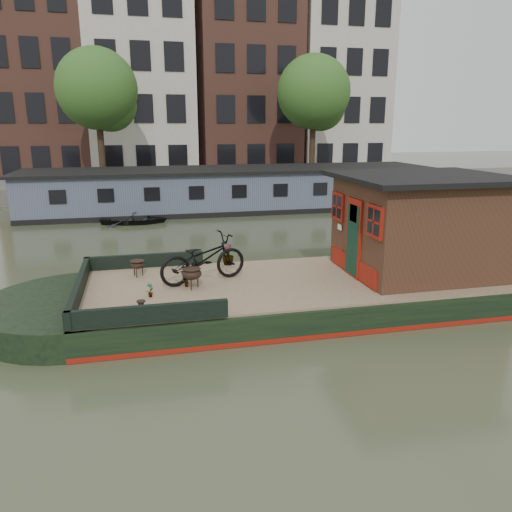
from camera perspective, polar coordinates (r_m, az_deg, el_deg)
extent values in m
plane|color=#333B25|center=(12.50, 8.96, -5.23)|extent=(120.00, 120.00, 0.00)
cube|color=black|center=(12.40, 9.01, -3.92)|extent=(12.00, 4.00, 0.60)
cylinder|color=black|center=(11.64, -19.72, -5.91)|extent=(4.00, 4.00, 0.60)
cube|color=maroon|center=(12.48, 8.97, -4.97)|extent=(12.02, 4.02, 0.10)
cube|color=#9D8261|center=(12.30, 9.07, -2.49)|extent=(11.80, 3.80, 0.05)
cube|color=black|center=(11.46, -19.55, -3.43)|extent=(0.12, 4.00, 0.35)
cube|color=black|center=(13.22, -12.59, -0.53)|extent=(3.00, 0.12, 0.35)
cube|color=black|center=(9.56, -12.21, -6.51)|extent=(3.00, 0.12, 0.35)
cube|color=black|center=(12.99, 18.33, 3.22)|extent=(3.50, 3.00, 2.30)
cube|color=black|center=(12.82, 18.78, 8.52)|extent=(4.00, 3.50, 0.12)
cube|color=maroon|center=(12.21, 11.09, 2.03)|extent=(0.06, 0.80, 1.90)
cube|color=black|center=(12.21, 10.99, 1.80)|extent=(0.04, 0.64, 1.70)
cube|color=maroon|center=(11.16, 13.42, 3.85)|extent=(0.06, 0.72, 0.72)
cube|color=maroon|center=(13.04, 9.35, 5.61)|extent=(0.06, 0.72, 0.72)
imported|color=black|center=(11.69, -6.06, -0.29)|extent=(2.27, 1.38, 1.13)
imported|color=brown|center=(11.49, -7.99, -2.67)|extent=(0.21, 0.21, 0.34)
imported|color=maroon|center=(13.16, -3.24, 0.20)|extent=(0.42, 0.42, 0.55)
imported|color=brown|center=(10.94, -12.02, -3.82)|extent=(0.20, 0.20, 0.32)
cylinder|color=black|center=(12.00, -8.14, -2.28)|extent=(0.17, 0.17, 0.20)
cylinder|color=black|center=(10.26, -13.00, -5.51)|extent=(0.17, 0.17, 0.20)
imported|color=black|center=(22.70, -13.73, 4.42)|extent=(3.16, 2.47, 0.60)
cube|color=#4D5467|center=(25.46, -2.81, 7.52)|extent=(20.00, 4.00, 2.00)
cube|color=black|center=(25.35, -2.84, 9.88)|extent=(20.40, 4.40, 0.12)
cube|color=black|center=(25.59, -2.78, 5.57)|extent=(20.00, 4.05, 0.24)
cube|color=#47443F|center=(31.90, -4.92, 7.98)|extent=(60.00, 6.00, 0.90)
cube|color=brown|center=(38.94, -23.16, 18.54)|extent=(6.00, 8.00, 15.00)
cube|color=#B7B2A3|center=(38.56, -13.11, 20.48)|extent=(7.00, 8.00, 16.50)
cube|color=brown|center=(39.33, -1.38, 19.99)|extent=(7.00, 8.00, 15.50)
cube|color=#B7B2A3|center=(41.35, 8.77, 19.93)|extent=(6.50, 8.00, 16.00)
cylinder|color=#332316|center=(29.94, -17.26, 11.64)|extent=(0.36, 0.36, 4.00)
sphere|color=#274D19|center=(29.97, -17.75, 17.75)|extent=(4.40, 4.40, 4.40)
sphere|color=#274D19|center=(30.20, -16.40, 16.30)|extent=(3.00, 3.00, 3.00)
cylinder|color=#332316|center=(31.67, 6.45, 12.35)|extent=(0.36, 0.36, 4.00)
sphere|color=#274D19|center=(31.70, 6.62, 18.13)|extent=(4.40, 4.40, 4.40)
sphere|color=#274D19|center=(32.15, 7.44, 16.63)|extent=(3.00, 3.00, 3.00)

